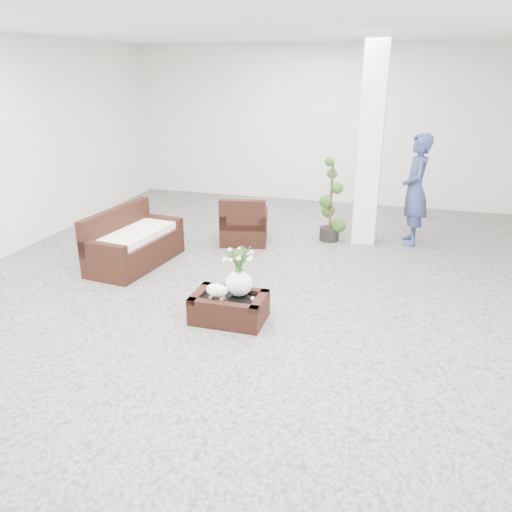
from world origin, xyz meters
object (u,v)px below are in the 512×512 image
(coffee_table, at_px, (229,309))
(armchair, at_px, (244,219))
(topiary, at_px, (331,200))
(loveseat, at_px, (134,238))

(coffee_table, distance_m, armchair, 3.05)
(coffee_table, relative_size, armchair, 1.05)
(armchair, height_order, topiary, topiary)
(coffee_table, bearing_deg, loveseat, 146.02)
(loveseat, xyz_separation_m, topiary, (2.80, 2.08, 0.30))
(loveseat, height_order, topiary, topiary)
(coffee_table, distance_m, topiary, 3.60)
(armchair, bearing_deg, loveseat, 36.95)
(armchair, xyz_separation_m, topiary, (1.47, 0.53, 0.32))
(coffee_table, xyz_separation_m, loveseat, (-2.07, 1.40, 0.29))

